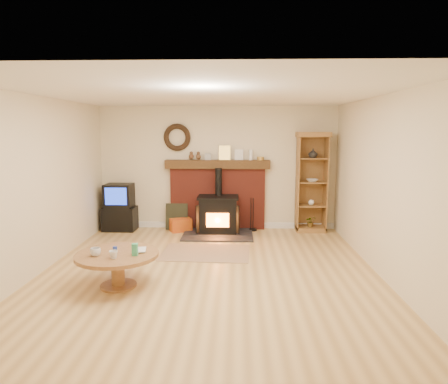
{
  "coord_description": "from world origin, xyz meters",
  "views": [
    {
      "loc": [
        0.41,
        -5.71,
        2.1
      ],
      "look_at": [
        0.19,
        1.0,
        1.06
      ],
      "focal_mm": 32.0,
      "sensor_mm": 36.0,
      "label": 1
    }
  ],
  "objects_px": {
    "curio_cabinet": "(311,182)",
    "coffee_table": "(117,259)",
    "tv_unit": "(120,208)",
    "wood_stove": "(218,215)"
  },
  "relations": [
    {
      "from": "tv_unit",
      "to": "curio_cabinet",
      "type": "distance_m",
      "value": 4.06
    },
    {
      "from": "wood_stove",
      "to": "coffee_table",
      "type": "height_order",
      "value": "wood_stove"
    },
    {
      "from": "curio_cabinet",
      "to": "coffee_table",
      "type": "height_order",
      "value": "curio_cabinet"
    },
    {
      "from": "wood_stove",
      "to": "curio_cabinet",
      "type": "xyz_separation_m",
      "value": [
        1.92,
        0.28,
        0.66
      ]
    },
    {
      "from": "wood_stove",
      "to": "curio_cabinet",
      "type": "distance_m",
      "value": 2.05
    },
    {
      "from": "wood_stove",
      "to": "curio_cabinet",
      "type": "relative_size",
      "value": 0.68
    },
    {
      "from": "wood_stove",
      "to": "tv_unit",
      "type": "xyz_separation_m",
      "value": [
        -2.09,
        0.19,
        0.1
      ]
    },
    {
      "from": "curio_cabinet",
      "to": "coffee_table",
      "type": "distance_m",
      "value": 4.51
    },
    {
      "from": "wood_stove",
      "to": "coffee_table",
      "type": "bearing_deg",
      "value": -112.94
    },
    {
      "from": "wood_stove",
      "to": "tv_unit",
      "type": "height_order",
      "value": "wood_stove"
    }
  ]
}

